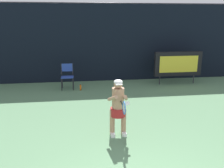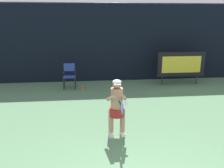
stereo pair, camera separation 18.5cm
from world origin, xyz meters
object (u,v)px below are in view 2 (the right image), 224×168
at_px(umpire_chair, 69,74).
at_px(water_bottle, 82,87).
at_px(scoreboard, 181,64).
at_px(tennis_player, 117,105).
at_px(tennis_racket, 122,108).

relative_size(umpire_chair, water_bottle, 4.08).
distance_m(scoreboard, water_bottle, 4.56).
bearing_deg(tennis_player, water_bottle, 102.91).
relative_size(scoreboard, tennis_player, 1.47).
bearing_deg(water_bottle, umpire_chair, 149.98).
distance_m(water_bottle, tennis_racket, 4.91).
distance_m(tennis_player, tennis_racket, 0.59).
xyz_separation_m(umpire_chair, water_bottle, (0.55, -0.32, -0.50)).
relative_size(water_bottle, tennis_racket, 0.44).
bearing_deg(scoreboard, tennis_racket, -123.83).
bearing_deg(scoreboard, umpire_chair, -178.56).
xyz_separation_m(water_bottle, tennis_racket, (1.00, -4.73, 0.85)).
distance_m(scoreboard, umpire_chair, 5.02).
bearing_deg(tennis_player, scoreboard, 52.70).
height_order(umpire_chair, water_bottle, umpire_chair).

